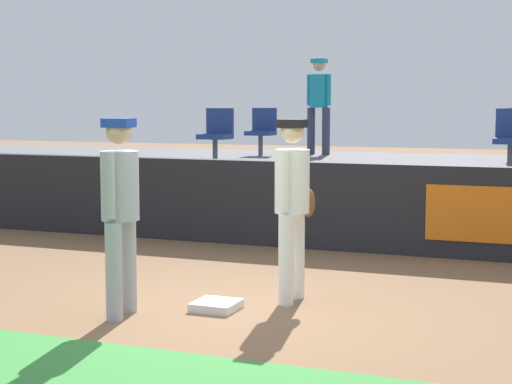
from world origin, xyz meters
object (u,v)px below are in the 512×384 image
(seat_front_right, at_px, (511,136))
(seat_back_left, at_px, (262,129))
(first_base, at_px, (216,305))
(spectator_hooded, at_px, (319,99))
(player_runner_visitor, at_px, (120,203))
(seat_front_left, at_px, (217,132))
(player_fielder_home, at_px, (293,197))

(seat_front_right, bearing_deg, seat_back_left, 157.55)
(first_base, relative_size, spectator_hooded, 0.23)
(player_runner_visitor, xyz_separation_m, seat_back_left, (-1.47, 7.26, 0.45))
(first_base, xyz_separation_m, seat_front_right, (2.20, 4.93, 1.44))
(player_runner_visitor, bearing_deg, seat_front_right, 144.94)
(seat_back_left, xyz_separation_m, spectator_hooded, (0.83, 0.67, 0.52))
(first_base, bearing_deg, seat_front_left, 114.20)
(player_runner_visitor, relative_size, seat_front_right, 2.11)
(player_fielder_home, bearing_deg, seat_back_left, -155.50)
(seat_back_left, distance_m, seat_front_right, 4.71)
(seat_back_left, height_order, seat_front_right, same)
(first_base, distance_m, player_runner_visitor, 1.31)
(first_base, xyz_separation_m, seat_back_left, (-2.16, 6.73, 1.44))
(seat_front_right, bearing_deg, first_base, -114.05)
(first_base, height_order, player_fielder_home, player_fielder_home)
(seat_front_left, bearing_deg, player_fielder_home, -57.59)
(first_base, height_order, seat_front_left, seat_front_left)
(seat_back_left, height_order, spectator_hooded, spectator_hooded)
(seat_front_left, relative_size, spectator_hooded, 0.49)
(seat_front_right, height_order, spectator_hooded, spectator_hooded)
(player_fielder_home, height_order, spectator_hooded, spectator_hooded)
(first_base, relative_size, player_runner_visitor, 0.23)
(player_fielder_home, xyz_separation_m, seat_front_right, (1.66, 4.35, 0.46))
(seat_back_left, bearing_deg, seat_front_right, -22.45)
(seat_front_right, xyz_separation_m, seat_front_left, (-4.42, 0.00, 0.00))
(player_fielder_home, distance_m, seat_back_left, 6.73)
(player_runner_visitor, distance_m, spectator_hooded, 8.01)
(seat_back_left, xyz_separation_m, seat_front_right, (4.36, -1.80, -0.00))
(seat_back_left, height_order, seat_front_left, same)
(seat_back_left, relative_size, seat_front_right, 1.00)
(seat_front_left, bearing_deg, seat_front_right, -0.00)
(player_runner_visitor, relative_size, spectator_hooded, 1.03)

